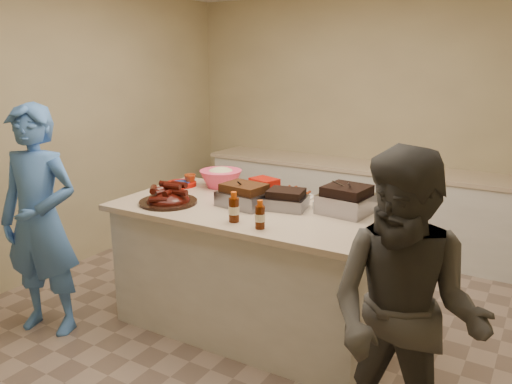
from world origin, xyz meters
The scene contains 19 objects.
room centered at (0.00, 0.00, 0.00)m, with size 4.50×5.00×2.70m, color tan, non-canonical shape.
back_counter centered at (0.00, 2.20, 0.45)m, with size 3.60×0.64×0.90m, color silver, non-canonical shape.
island centered at (-0.07, 0.05, 0.00)m, with size 2.03×1.07×0.96m, color silver, non-canonical shape.
rib_platter centered at (-0.66, -0.20, 0.96)m, with size 0.43×0.43×0.17m, color #430D07, non-canonical shape.
pulled_pork_tray centered at (-0.13, 0.04, 0.96)m, with size 0.36×0.27×0.11m, color #47230F.
brisket_tray centered at (0.16, 0.14, 0.96)m, with size 0.29×0.24×0.09m, color black.
roasting_pan centered at (0.57, 0.27, 0.96)m, with size 0.33×0.33×0.13m, color gray.
coleslaw_bowl centered at (-0.61, 0.41, 0.96)m, with size 0.36×0.36×0.24m, color #FE436A, non-canonical shape.
sausage_plate centered at (0.09, 0.45, 0.96)m, with size 0.27×0.27×0.04m, color silver.
mac_cheese_dish centered at (0.46, 0.35, 0.96)m, with size 0.30×0.22×0.08m, color orange.
bbq_bottle_a centered at (0.01, -0.31, 0.96)m, with size 0.07×0.07×0.20m, color #3F1503.
bbq_bottle_b centered at (0.22, -0.34, 0.96)m, with size 0.06×0.06×0.19m, color #3F1503.
mustard_bottle centered at (-0.18, 0.11, 0.96)m, with size 0.05×0.05×0.13m, color yellow.
sauce_bowl centered at (-0.10, 0.33, 0.96)m, with size 0.14×0.04×0.14m, color silver.
plate_stack_large centered at (-0.92, 0.27, 0.96)m, with size 0.26×0.26×0.03m, color #A41005.
plate_stack_small centered at (-0.85, 0.06, 0.96)m, with size 0.16×0.16×0.02m, color #A41005.
plastic_cup centered at (-0.87, 0.33, 0.96)m, with size 0.10×0.09×0.10m, color #9E3B13.
basket_stack centered at (-0.22, 0.48, 0.96)m, with size 0.21×0.16×0.11m, color #A41005.
guest_blue centered at (-1.38, -0.79, 0.00)m, with size 0.63×1.72×0.41m, color #487DCE.
Camera 1 is at (1.77, -2.93, 2.01)m, focal length 35.00 mm.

